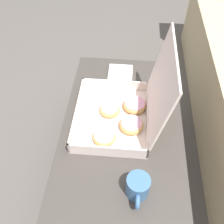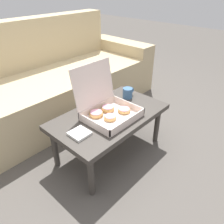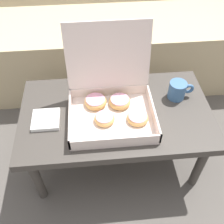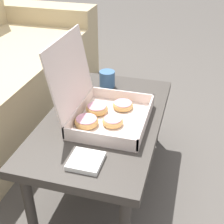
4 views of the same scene
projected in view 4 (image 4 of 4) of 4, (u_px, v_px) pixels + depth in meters
ground_plane at (88, 174)px, 1.67m from camera, size 12.00×12.00×0.00m
coffee_table at (103, 125)px, 1.47m from camera, size 0.91×0.53×0.38m
pastry_box at (99, 107)px, 1.40m from camera, size 0.39×0.38×0.38m
coffee_mug at (107, 79)px, 1.70m from camera, size 0.13×0.08×0.09m
napkin_stack at (86, 161)px, 1.17m from camera, size 0.12×0.12×0.02m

